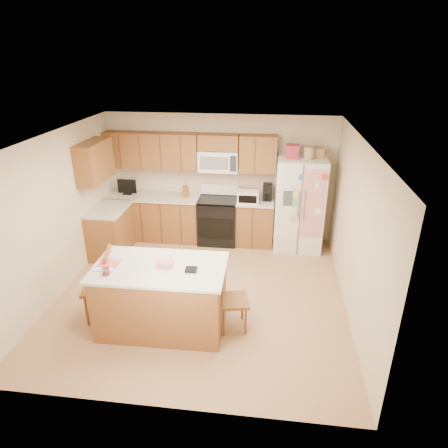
# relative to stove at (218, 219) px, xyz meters

# --- Properties ---
(ground) EXTENTS (4.50, 4.50, 0.00)m
(ground) POSITION_rel_stove_xyz_m (0.00, -1.94, -0.47)
(ground) COLOR #976D47
(ground) RESTS_ON ground
(room_shell) EXTENTS (4.60, 4.60, 2.52)m
(room_shell) POSITION_rel_stove_xyz_m (0.00, -1.94, 0.97)
(room_shell) COLOR beige
(room_shell) RESTS_ON ground
(cabinetry) EXTENTS (3.36, 1.56, 2.15)m
(cabinetry) POSITION_rel_stove_xyz_m (-0.98, -0.15, 0.44)
(cabinetry) COLOR brown
(cabinetry) RESTS_ON ground
(stove) EXTENTS (0.76, 0.65, 1.13)m
(stove) POSITION_rel_stove_xyz_m (0.00, 0.00, 0.00)
(stove) COLOR black
(stove) RESTS_ON ground
(refrigerator) EXTENTS (0.90, 0.79, 2.04)m
(refrigerator) POSITION_rel_stove_xyz_m (1.57, -0.06, 0.45)
(refrigerator) COLOR white
(refrigerator) RESTS_ON ground
(island) EXTENTS (1.79, 1.06, 1.06)m
(island) POSITION_rel_stove_xyz_m (-0.39, -2.80, 0.01)
(island) COLOR brown
(island) RESTS_ON ground
(windsor_chair_left) EXTENTS (0.54, 0.55, 1.08)m
(windsor_chair_left) POSITION_rel_stove_xyz_m (-1.31, -2.70, 0.03)
(windsor_chair_left) COLOR brown
(windsor_chair_left) RESTS_ON ground
(windsor_chair_back) EXTENTS (0.45, 0.44, 0.88)m
(windsor_chair_back) POSITION_rel_stove_xyz_m (-0.38, -2.12, -0.06)
(windsor_chair_back) COLOR brown
(windsor_chair_back) RESTS_ON ground
(windsor_chair_right) EXTENTS (0.48, 0.49, 0.97)m
(windsor_chair_right) POSITION_rel_stove_xyz_m (0.57, -2.71, -0.02)
(windsor_chair_right) COLOR brown
(windsor_chair_right) RESTS_ON ground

